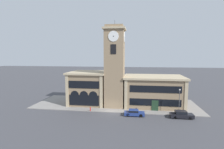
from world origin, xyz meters
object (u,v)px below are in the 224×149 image
parked_car_mid (181,114)px  fire_hydrant (90,109)px  street_lamp (179,98)px  bollard (136,110)px  parked_car_near (134,113)px

parked_car_mid → fire_hydrant: bearing=174.5°
street_lamp → bollard: 9.58m
parked_car_near → bollard: bearing=74.7°
parked_car_near → street_lamp: 10.14m
street_lamp → parked_car_mid: bearing=-87.5°
parked_car_near → bollard: parked_car_near is taller
parked_car_near → parked_car_mid: bearing=-1.2°
parked_car_near → bollard: 1.81m
bollard → fire_hydrant: size_ratio=1.22×
bollard → fire_hydrant: bollard is taller
parked_car_mid → street_lamp: street_lamp is taller
bollard → fire_hydrant: (-10.36, -0.31, -0.10)m
fire_hydrant → parked_car_mid: bearing=-4.3°
bollard → fire_hydrant: bearing=-178.3°
parked_car_near → bollard: (0.44, 1.76, -0.03)m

